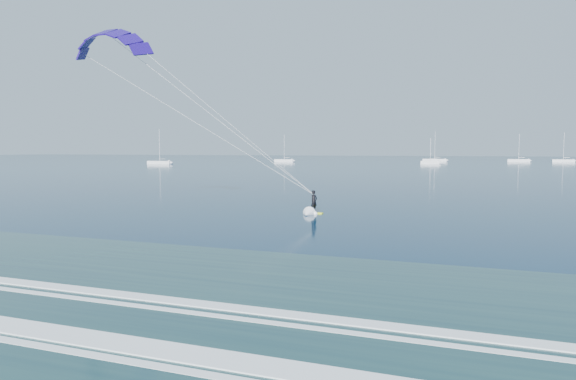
# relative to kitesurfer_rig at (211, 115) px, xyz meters

# --- Properties ---
(kitesurfer_rig) EXTENTS (20.67, 9.62, 16.30)m
(kitesurfer_rig) POSITION_rel_kitesurfer_rig_xyz_m (0.00, 0.00, 0.00)
(kitesurfer_rig) COLOR #D8EC1B
(kitesurfer_rig) RESTS_ON ground
(sailboat_0) EXTENTS (9.76, 2.40, 13.13)m
(sailboat_0) POSITION_rel_kitesurfer_rig_xyz_m (-91.85, 126.54, -7.63)
(sailboat_0) COLOR white
(sailboat_0) RESTS_ON ground
(sailboat_1) EXTENTS (8.67, 2.40, 11.91)m
(sailboat_1) POSITION_rel_kitesurfer_rig_xyz_m (-59.53, 173.64, -7.64)
(sailboat_1) COLOR white
(sailboat_1) RESTS_ON ground
(sailboat_2) EXTENTS (10.61, 2.40, 14.04)m
(sailboat_2) POSITION_rel_kitesurfer_rig_xyz_m (1.82, 207.26, -7.63)
(sailboat_2) COLOR white
(sailboat_2) RESTS_ON ground
(sailboat_3) EXTENTS (6.91, 2.40, 9.84)m
(sailboat_3) POSITION_rel_kitesurfer_rig_xyz_m (3.63, 163.56, -7.65)
(sailboat_3) COLOR white
(sailboat_3) RESTS_ON ground
(sailboat_4) EXTENTS (9.20, 2.40, 12.45)m
(sailboat_4) POSITION_rel_kitesurfer_rig_xyz_m (37.63, 213.46, -7.64)
(sailboat_4) COLOR white
(sailboat_4) RESTS_ON ground
(sailboat_8) EXTENTS (8.80, 2.40, 12.94)m
(sailboat_8) POSITION_rel_kitesurfer_rig_xyz_m (55.43, 213.55, -7.63)
(sailboat_8) COLOR white
(sailboat_8) RESTS_ON ground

